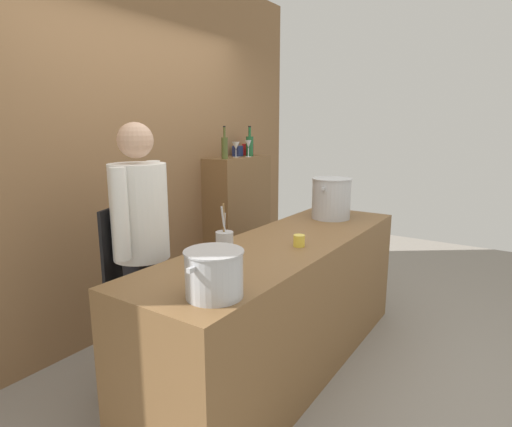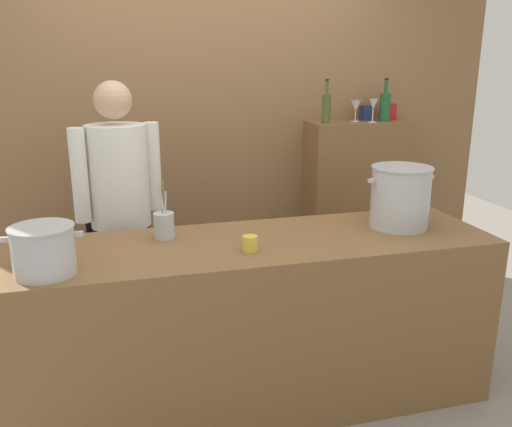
% 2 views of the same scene
% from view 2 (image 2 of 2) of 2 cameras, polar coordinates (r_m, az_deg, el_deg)
% --- Properties ---
extents(ground_plane, '(8.00, 8.00, 0.00)m').
position_cam_2_polar(ground_plane, '(3.06, -0.16, -19.06)').
color(ground_plane, gray).
extents(brick_back_panel, '(4.40, 0.10, 3.00)m').
position_cam_2_polar(brick_back_panel, '(3.89, -5.56, 12.09)').
color(brick_back_panel, olive).
rests_on(brick_back_panel, ground_plane).
extents(prep_counter, '(2.42, 0.70, 0.90)m').
position_cam_2_polar(prep_counter, '(2.83, -0.16, -11.58)').
color(prep_counter, brown).
rests_on(prep_counter, ground_plane).
extents(bar_cabinet, '(0.76, 0.32, 1.33)m').
position_cam_2_polar(bar_cabinet, '(4.16, 10.52, 0.50)').
color(bar_cabinet, brown).
rests_on(bar_cabinet, ground_plane).
extents(chef, '(0.50, 0.40, 1.66)m').
position_cam_2_polar(chef, '(3.18, -14.33, 1.02)').
color(chef, black).
rests_on(chef, ground_plane).
extents(stockpot_large, '(0.38, 0.32, 0.33)m').
position_cam_2_polar(stockpot_large, '(2.94, 15.15, 1.73)').
color(stockpot_large, '#B7BABF').
rests_on(stockpot_large, prep_counter).
extents(stockpot_small, '(0.33, 0.26, 0.21)m').
position_cam_2_polar(stockpot_small, '(2.38, -21.75, -3.68)').
color(stockpot_small, '#B7BABF').
rests_on(stockpot_small, prep_counter).
extents(utensil_crock, '(0.10, 0.10, 0.30)m').
position_cam_2_polar(utensil_crock, '(2.72, -9.80, -1.14)').
color(utensil_crock, '#B7BABF').
rests_on(utensil_crock, prep_counter).
extents(butter_jar, '(0.07, 0.07, 0.07)m').
position_cam_2_polar(butter_jar, '(2.50, -0.64, -3.22)').
color(butter_jar, yellow).
rests_on(butter_jar, prep_counter).
extents(wine_bottle_olive, '(0.06, 0.06, 0.31)m').
position_cam_2_polar(wine_bottle_olive, '(3.85, 7.52, 11.15)').
color(wine_bottle_olive, '#475123').
rests_on(wine_bottle_olive, bar_cabinet).
extents(wine_bottle_green, '(0.08, 0.08, 0.31)m').
position_cam_2_polar(wine_bottle_green, '(4.10, 13.61, 11.12)').
color(wine_bottle_green, '#1E592D').
rests_on(wine_bottle_green, bar_cabinet).
extents(wine_glass_wide, '(0.06, 0.06, 0.17)m').
position_cam_2_polar(wine_glass_wide, '(3.97, 12.42, 11.21)').
color(wine_glass_wide, silver).
rests_on(wine_glass_wide, bar_cabinet).
extents(wine_glass_tall, '(0.08, 0.08, 0.15)m').
position_cam_2_polar(wine_glass_tall, '(4.00, 10.62, 11.18)').
color(wine_glass_tall, silver).
rests_on(wine_glass_tall, bar_cabinet).
extents(spice_tin_navy, '(0.08, 0.08, 0.11)m').
position_cam_2_polar(spice_tin_navy, '(4.12, 11.72, 10.48)').
color(spice_tin_navy, navy).
rests_on(spice_tin_navy, bar_cabinet).
extents(spice_tin_red, '(0.09, 0.09, 0.12)m').
position_cam_2_polar(spice_tin_red, '(4.20, 13.96, 10.54)').
color(spice_tin_red, red).
rests_on(spice_tin_red, bar_cabinet).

